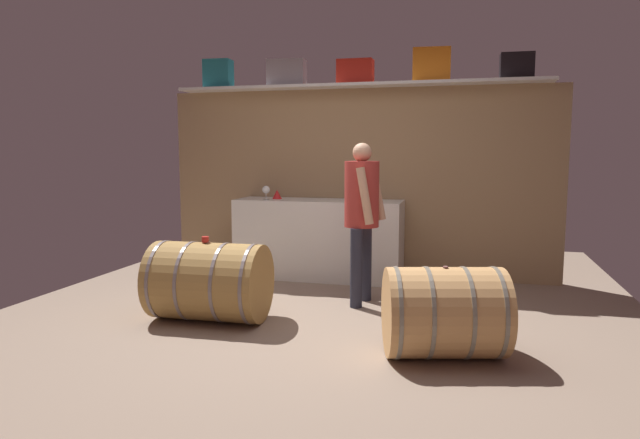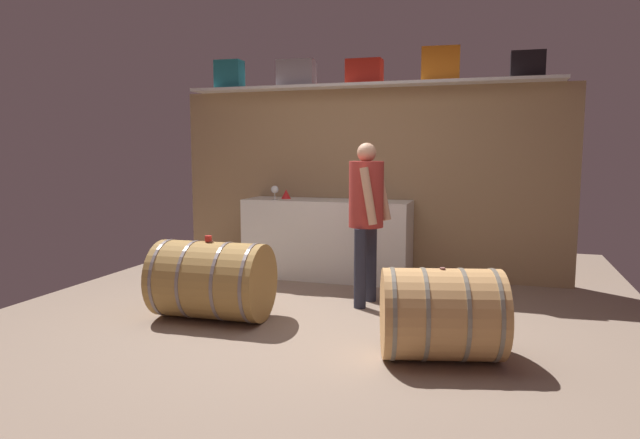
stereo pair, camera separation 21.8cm
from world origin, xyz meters
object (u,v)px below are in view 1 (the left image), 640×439
Objects in this scene: toolcase_orange at (431,65)px; toolcase_grey at (287,73)px; wine_glass at (266,190)px; toolcase_red at (355,72)px; wine_barrel_near at (209,281)px; wine_barrel_far at (444,312)px; winemaker_pouring at (362,206)px; tasting_cup at (205,239)px; red_funnel at (277,194)px; toolcase_black at (517,66)px; wine_bottle_clear at (351,189)px; toolcase_teal at (218,74)px; work_cabinet at (318,239)px.

toolcase_grey is at bearing 175.42° from toolcase_orange.
toolcase_grey is at bearing 66.96° from wine_glass.
toolcase_red is 0.40× the size of wine_barrel_near.
wine_barrel_far is 1.57m from winemaker_pouring.
toolcase_red is 0.26× the size of winemaker_pouring.
toolcase_grey is 2.09m from winemaker_pouring.
tasting_cup is (-0.02, 0.00, 0.36)m from wine_barrel_near.
red_funnel is at bearing -116.14° from toolcase_grey.
toolcase_grey is 3.84× the size of red_funnel.
toolcase_red is 1.18× the size of toolcase_black.
winemaker_pouring is (1.15, 0.83, 0.59)m from wine_barrel_near.
toolcase_black is 2.88m from red_funnel.
toolcase_grey is 2.68× the size of wine_glass.
toolcase_red is 6.53× the size of tasting_cup.
tasting_cup is (-0.85, -1.88, -0.31)m from wine_bottle_clear.
toolcase_orange is 3.54× the size of red_funnel.
wine_bottle_clear is 0.84m from red_funnel.
toolcase_black is at bearing 37.47° from tasting_cup.
wine_barrel_near is at bearing -87.15° from wine_glass.
red_funnel is (-0.07, -0.17, -1.37)m from toolcase_grey.
wine_barrel_near is 16.36× the size of tasting_cup.
winemaker_pouring is at bearing -49.90° from toolcase_grey.
wine_bottle_clear is (0.76, -0.08, -1.30)m from toolcase_grey.
toolcase_orange reaches higher than winemaker_pouring.
wine_barrel_near reaches higher than wine_barrel_far.
toolcase_grey is 0.28× the size of winemaker_pouring.
toolcase_teal is 0.22× the size of winemaker_pouring.
work_cabinet reaches higher than wine_barrel_far.
toolcase_orange reaches higher than toolcase_black.
red_funnel is (-1.68, -0.17, -1.39)m from toolcase_orange.
toolcase_red is (1.63, 0.00, -0.03)m from toolcase_teal.
toolcase_grey is at bearing -3.05° from toolcase_teal.
toolcase_black is 0.34× the size of wine_barrel_near.
wine_glass is (-1.75, -0.33, -1.33)m from toolcase_orange.
wine_glass is at bearing -164.73° from work_cabinet.
toolcase_red is at bearing 19.67° from wine_glass.
wine_barrel_near is 1.54m from winemaker_pouring.
work_cabinet is (1.26, -0.18, -1.88)m from toolcase_teal.
wine_barrel_far is at bearing -47.73° from red_funnel.
wine_glass reaches higher than wine_barrel_near.
wine_glass reaches higher than tasting_cup.
work_cabinet is 11.82× the size of wine_glass.
winemaker_pouring is (-1.38, -1.13, -1.37)m from toolcase_black.
toolcase_teal is 1.63m from toolcase_red.
toolcase_red is 0.82m from toolcase_orange.
toolcase_red reaches higher than red_funnel.
toolcase_grey reaches higher than wine_barrel_near.
wine_glass is at bearing 90.95° from wine_barrel_near.
toolcase_black is 3.75m from wine_barrel_near.
toolcase_teal reaches higher than toolcase_grey.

